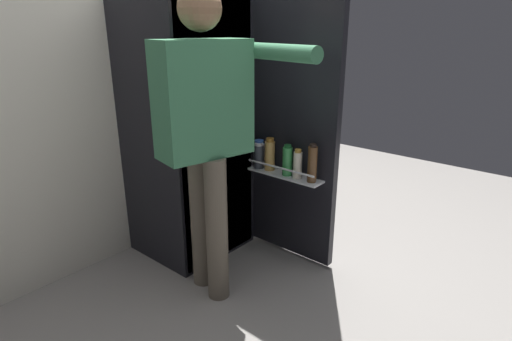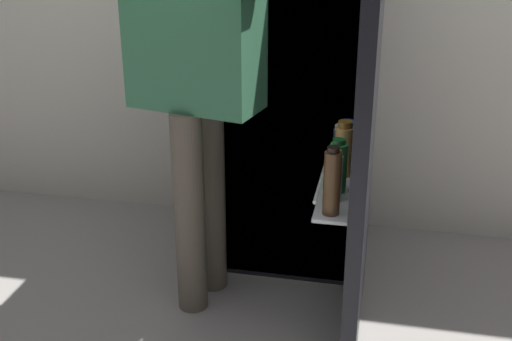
% 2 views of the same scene
% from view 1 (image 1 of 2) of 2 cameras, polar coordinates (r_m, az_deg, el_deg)
% --- Properties ---
extents(ground_plane, '(6.03, 6.03, 0.00)m').
position_cam_1_polar(ground_plane, '(2.69, -0.75, -13.66)').
color(ground_plane, gray).
extents(kitchen_wall, '(4.40, 0.10, 2.60)m').
position_cam_1_polar(kitchen_wall, '(2.92, -14.60, 15.51)').
color(kitchen_wall, silver).
rests_on(kitchen_wall, ground_plane).
extents(refrigerator, '(0.69, 1.20, 1.66)m').
position_cam_1_polar(refrigerator, '(2.70, -8.32, 5.51)').
color(refrigerator, black).
rests_on(refrigerator, ground_plane).
extents(person, '(0.57, 0.84, 1.65)m').
position_cam_1_polar(person, '(2.15, -6.93, 6.67)').
color(person, '#665B4C').
rests_on(person, ground_plane).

